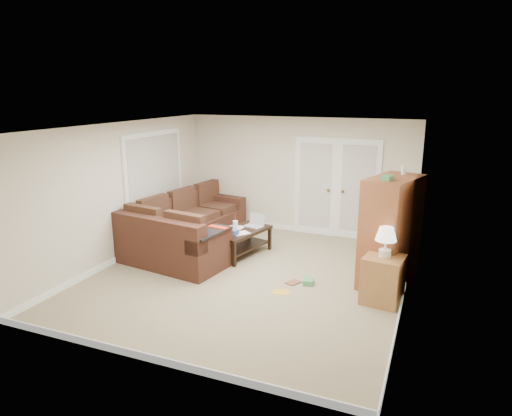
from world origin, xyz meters
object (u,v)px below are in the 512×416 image
at_px(side_cabinet, 383,276).
at_px(tv_armoire, 390,231).
at_px(sectional_sofa, 184,231).
at_px(coffee_table, 243,241).

bearing_deg(side_cabinet, tv_armoire, 98.53).
xyz_separation_m(tv_armoire, side_cabinet, (0.00, -0.70, -0.47)).
xyz_separation_m(sectional_sofa, coffee_table, (1.19, 0.15, -0.10)).
distance_m(coffee_table, side_cabinet, 2.91).
xyz_separation_m(coffee_table, side_cabinet, (2.71, -1.06, 0.15)).
relative_size(coffee_table, side_cabinet, 1.14).
bearing_deg(coffee_table, tv_armoire, 6.26).
bearing_deg(side_cabinet, coffee_table, 166.92).
height_order(tv_armoire, side_cabinet, tv_armoire).
xyz_separation_m(sectional_sofa, tv_armoire, (3.90, -0.21, 0.52)).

